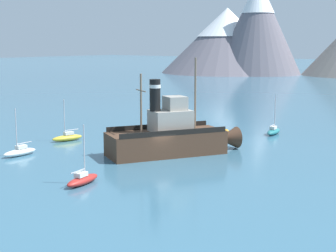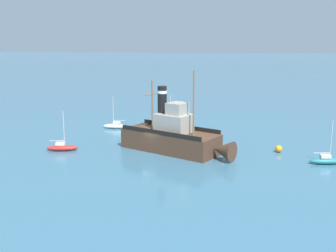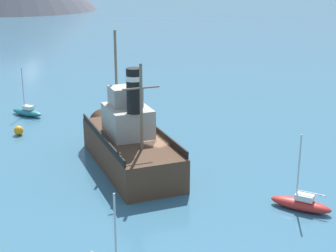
# 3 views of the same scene
# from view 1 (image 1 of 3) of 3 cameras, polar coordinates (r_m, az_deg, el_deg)

# --- Properties ---
(ground_plane) EXTENTS (600.00, 600.00, 0.00)m
(ground_plane) POSITION_cam_1_polar(r_m,az_deg,el_deg) (51.12, -0.87, -3.68)
(ground_plane) COLOR #38667F
(old_tugboat) EXTENTS (9.90, 14.24, 9.90)m
(old_tugboat) POSITION_cam_1_polar(r_m,az_deg,el_deg) (52.98, 0.39, -1.19)
(old_tugboat) COLOR #4C3323
(old_tugboat) RESTS_ON ground
(sailboat_teal) EXTENTS (1.65, 3.92, 4.90)m
(sailboat_teal) POSITION_cam_1_polar(r_m,az_deg,el_deg) (65.91, 11.62, -0.55)
(sailboat_teal) COLOR #23757A
(sailboat_teal) RESTS_ON ground
(sailboat_red) EXTENTS (1.75, 3.93, 4.90)m
(sailboat_red) POSITION_cam_1_polar(r_m,az_deg,el_deg) (42.63, -9.45, -5.85)
(sailboat_red) COLOR #B22823
(sailboat_red) RESTS_ON ground
(sailboat_white) EXTENTS (1.14, 3.81, 4.90)m
(sailboat_white) POSITION_cam_1_polar(r_m,az_deg,el_deg) (54.64, -16.10, -2.74)
(sailboat_white) COLOR white
(sailboat_white) RESTS_ON ground
(sailboat_yellow) EXTENTS (1.97, 3.95, 4.90)m
(sailboat_yellow) POSITION_cam_1_polar(r_m,az_deg,el_deg) (61.51, -11.09, -1.23)
(sailboat_yellow) COLOR gold
(sailboat_yellow) RESTS_ON ground
(mooring_buoy) EXTENTS (0.85, 0.85, 0.85)m
(mooring_buoy) POSITION_cam_1_polar(r_m,az_deg,el_deg) (63.98, 6.42, -0.71)
(mooring_buoy) COLOR orange
(mooring_buoy) RESTS_ON ground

